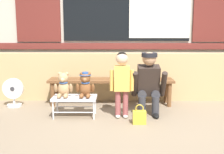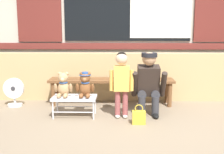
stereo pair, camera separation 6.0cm
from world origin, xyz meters
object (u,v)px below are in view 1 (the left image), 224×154
floor_fan (13,93)px  teddy_bear_with_hat (85,85)px  teddy_bear_plain (63,86)px  adult_crouching (149,83)px  small_display_bench (75,99)px  wooden_bench_long (111,83)px  child_standing (122,77)px  handbag_on_ground (139,117)px

floor_fan → teddy_bear_with_hat: bearing=-22.7°
teddy_bear_plain → adult_crouching: bearing=5.1°
small_display_bench → wooden_bench_long: bearing=53.2°
small_display_bench → adult_crouching: (1.10, 0.11, 0.21)m
wooden_bench_long → child_standing: bearing=-77.2°
teddy_bear_with_hat → adult_crouching: size_ratio=0.38×
adult_crouching → floor_fan: 2.24m
teddy_bear_plain → child_standing: child_standing is taller
teddy_bear_with_hat → adult_crouching: (0.94, 0.11, 0.01)m
child_standing → handbag_on_ground: (0.23, -0.28, -0.50)m
child_standing → handbag_on_ground: child_standing is taller
teddy_bear_plain → floor_fan: size_ratio=0.76×
teddy_bear_with_hat → handbag_on_ground: 0.91m
wooden_bench_long → teddy_bear_with_hat: size_ratio=5.78×
wooden_bench_long → teddy_bear_with_hat: bearing=-117.5°
teddy_bear_with_hat → adult_crouching: adult_crouching is taller
teddy_bear_plain → small_display_bench: bearing=-0.5°
adult_crouching → floor_fan: size_ratio=1.98×
wooden_bench_long → teddy_bear_plain: (-0.68, -0.70, 0.09)m
teddy_bear_with_hat → child_standing: child_standing is taller
small_display_bench → floor_fan: floor_fan is taller
child_standing → floor_fan: size_ratio=2.00×
small_display_bench → child_standing: bearing=-3.5°
teddy_bear_plain → child_standing: 0.86m
wooden_bench_long → child_standing: 0.79m
teddy_bear_with_hat → child_standing: size_ratio=0.38×
small_display_bench → floor_fan: 1.21m
child_standing → adult_crouching: 0.45m
teddy_bear_with_hat → wooden_bench_long: bearing=62.5°
wooden_bench_long → small_display_bench: (-0.52, -0.70, -0.11)m
teddy_bear_with_hat → child_standing: bearing=-4.7°
handbag_on_ground → floor_fan: size_ratio=0.57×
teddy_bear_plain → floor_fan: 1.09m
teddy_bear_plain → floor_fan: (-0.93, 0.52, -0.23)m
adult_crouching → floor_fan: (-2.19, 0.41, -0.24)m
teddy_bear_plain → handbag_on_ground: size_ratio=1.34×
child_standing → handbag_on_ground: bearing=-49.8°
small_display_bench → floor_fan: (-1.09, 0.53, -0.03)m
wooden_bench_long → adult_crouching: bearing=-45.2°
teddy_bear_plain → floor_fan: bearing=150.6°
wooden_bench_long → adult_crouching: 0.83m
adult_crouching → teddy_bear_plain: bearing=-174.9°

